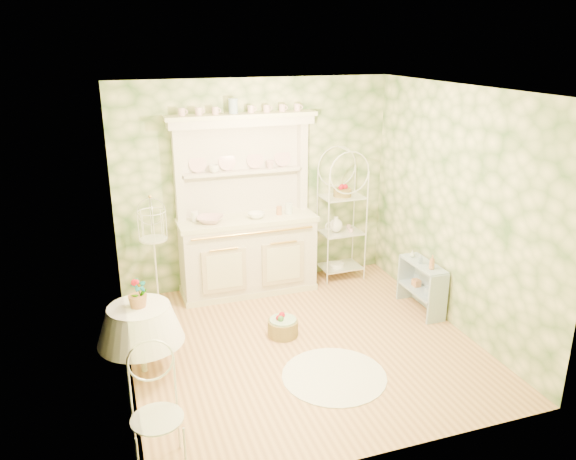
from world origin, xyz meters
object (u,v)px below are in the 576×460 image
object	(u,v)px
kitchen_dresser	(247,207)
round_table	(142,342)
cafe_chair	(157,419)
birdcage_stand	(155,253)
side_shelf	(421,287)
floor_basket	(283,326)
bakers_rack	(342,210)

from	to	relation	value
kitchen_dresser	round_table	distance (m)	2.26
cafe_chair	birdcage_stand	size ratio (longest dim) A/B	0.61
side_shelf	floor_basket	xyz separation A→B (m)	(-1.78, -0.05, -0.19)
bakers_rack	round_table	bearing A→B (deg)	-153.15
side_shelf	round_table	world-z (taller)	round_table
bakers_rack	side_shelf	world-z (taller)	bakers_rack
round_table	kitchen_dresser	bearing A→B (deg)	45.34
round_table	cafe_chair	size ratio (longest dim) A/B	0.74
kitchen_dresser	floor_basket	bearing A→B (deg)	-87.43
birdcage_stand	side_shelf	bearing A→B (deg)	-19.26
floor_basket	kitchen_dresser	bearing A→B (deg)	92.57
kitchen_dresser	floor_basket	size ratio (longest dim) A/B	6.56
bakers_rack	birdcage_stand	distance (m)	2.53
kitchen_dresser	side_shelf	bearing A→B (deg)	-33.47
bakers_rack	cafe_chair	size ratio (longest dim) A/B	2.15
floor_basket	side_shelf	bearing A→B (deg)	1.54
cafe_chair	floor_basket	size ratio (longest dim) A/B	2.57
cafe_chair	kitchen_dresser	bearing A→B (deg)	62.81
bakers_rack	floor_basket	bearing A→B (deg)	-136.09
kitchen_dresser	side_shelf	distance (m)	2.36
kitchen_dresser	bakers_rack	world-z (taller)	kitchen_dresser
floor_basket	cafe_chair	bearing A→B (deg)	-133.12
bakers_rack	birdcage_stand	xyz separation A→B (m)	(-2.51, -0.20, -0.23)
birdcage_stand	floor_basket	world-z (taller)	birdcage_stand
birdcage_stand	cafe_chair	bearing A→B (deg)	-96.18
kitchen_dresser	birdcage_stand	bearing A→B (deg)	-172.27
kitchen_dresser	birdcage_stand	distance (m)	1.26
kitchen_dresser	cafe_chair	xyz separation A→B (m)	(-1.48, -2.91, -0.70)
kitchen_dresser	floor_basket	world-z (taller)	kitchen_dresser
birdcage_stand	floor_basket	size ratio (longest dim) A/B	4.19
round_table	bakers_rack	bearing A→B (deg)	28.67
kitchen_dresser	birdcage_stand	size ratio (longest dim) A/B	1.57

